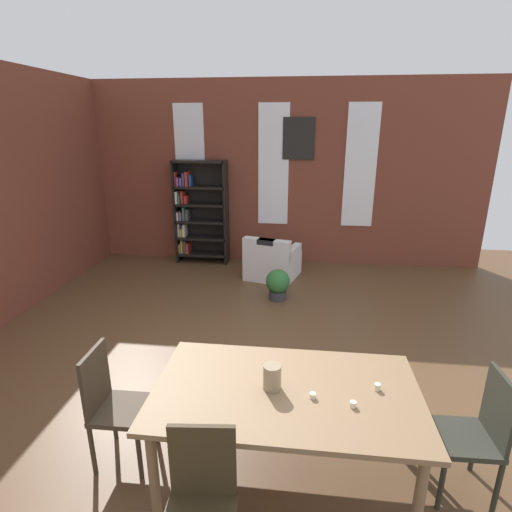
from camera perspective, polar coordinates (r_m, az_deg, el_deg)
ground_plane at (r=4.16m, az=-2.48°, el=-19.09°), size 10.76×10.76×0.00m
back_wall_brick at (r=7.54m, az=2.51°, el=11.48°), size 7.60×0.12×3.30m
window_pane_0 at (r=7.72m, az=-9.27°, el=12.65°), size 0.55×0.02×2.14m
window_pane_1 at (r=7.45m, az=2.49°, el=12.67°), size 0.55×0.02×2.14m
window_pane_2 at (r=7.49m, az=14.58°, el=12.16°), size 0.55×0.02×2.14m
dining_table at (r=3.04m, az=4.26°, el=-19.42°), size 1.88×1.08×0.74m
vase_on_table at (r=2.94m, az=2.30°, el=-16.75°), size 0.13×0.13×0.18m
tealight_candle_0 at (r=2.92m, az=8.04°, el=-19.00°), size 0.04×0.04×0.04m
tealight_candle_1 at (r=3.08m, az=16.82°, el=-17.33°), size 0.04×0.04×0.05m
tealight_candle_2 at (r=2.90m, az=13.59°, el=-19.75°), size 0.04×0.04×0.04m
dining_chair_head_left at (r=3.42m, az=-19.68°, el=-18.92°), size 0.41×0.41×0.95m
dining_chair_near_left at (r=2.64m, az=-7.78°, el=-31.54°), size 0.44×0.44×0.95m
dining_chair_head_right at (r=3.37m, az=28.79°, el=-20.94°), size 0.41×0.41×0.95m
bookshelf_tall at (r=7.62m, az=-8.23°, el=6.23°), size 0.98×0.34×1.91m
armchair_white at (r=6.90m, az=2.29°, el=-0.82°), size 0.99×0.99×0.75m
potted_plant_by_shelf at (r=6.05m, az=3.11°, el=-3.94°), size 0.36×0.36×0.47m
framed_picture at (r=7.40m, az=6.07°, el=16.23°), size 0.56×0.03×0.72m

